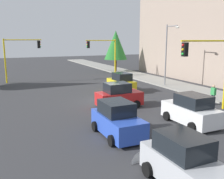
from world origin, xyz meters
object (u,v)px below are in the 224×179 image
object	(u,v)px
traffic_signal_far_right	(20,52)
car_yellow	(121,83)
traffic_signal_far_left	(103,50)
car_white	(191,111)
car_silver	(185,164)
car_blue	(117,120)
traffic_signal_near_left	(209,61)
street_lamp_curbside	(168,49)
car_red	(119,96)
tree_roadside_far	(116,45)
pedestrian_crossing	(213,94)

from	to	relation	value
traffic_signal_far_right	car_yellow	xyz separation A→B (m)	(10.57, 8.89, -2.98)
traffic_signal_far_left	car_white	distance (m)	22.19
car_silver	car_blue	size ratio (longest dim) A/B	0.97
traffic_signal_near_left	street_lamp_curbside	distance (m)	10.25
traffic_signal_near_left	car_red	size ratio (longest dim) A/B	1.51
traffic_signal_far_left	car_white	xyz separation A→B (m)	(21.79, -3.04, -2.92)
tree_roadside_far	car_yellow	world-z (taller)	tree_roadside_far
street_lamp_curbside	car_red	world-z (taller)	street_lamp_curbside
traffic_signal_far_left	car_yellow	size ratio (longest dim) A/B	1.44
traffic_signal_far_left	traffic_signal_far_right	world-z (taller)	traffic_signal_far_right
traffic_signal_far_left	car_red	distance (m)	17.14
car_yellow	pedestrian_crossing	size ratio (longest dim) A/B	2.20
street_lamp_curbside	tree_roadside_far	world-z (taller)	street_lamp_curbside
car_blue	car_yellow	bearing A→B (deg)	152.27
traffic_signal_far_right	car_yellow	size ratio (longest dim) A/B	1.46
traffic_signal_far_right	car_yellow	bearing A→B (deg)	40.07
street_lamp_curbside	tree_roadside_far	bearing A→B (deg)	178.81
car_red	car_white	world-z (taller)	same
car_red	car_blue	distance (m)	6.27
traffic_signal_near_left	car_yellow	distance (m)	10.18
car_red	car_silver	size ratio (longest dim) A/B	0.96
car_red	car_white	size ratio (longest dim) A/B	0.91
tree_roadside_far	car_silver	xyz separation A→B (m)	(31.22, -12.03, -3.55)
traffic_signal_far_right	street_lamp_curbside	bearing A→B (deg)	55.05
car_red	car_blue	xyz separation A→B (m)	(5.59, -2.83, 0.00)
traffic_signal_far_left	car_silver	world-z (taller)	traffic_signal_far_left
car_silver	pedestrian_crossing	world-z (taller)	car_silver
car_white	street_lamp_curbside	bearing A→B (deg)	149.98
street_lamp_curbside	pedestrian_crossing	xyz separation A→B (m)	(8.35, -1.51, -3.44)
pedestrian_crossing	car_white	bearing A→B (deg)	-58.99
tree_roadside_far	traffic_signal_far_right	bearing A→B (deg)	-75.22
car_silver	car_white	distance (m)	7.49
car_silver	tree_roadside_far	bearing A→B (deg)	158.93
pedestrian_crossing	car_red	bearing A→B (deg)	-110.24
tree_roadside_far	pedestrian_crossing	distance (m)	23.08
car_white	car_blue	bearing A→B (deg)	-92.15
car_red	street_lamp_curbside	bearing A→B (deg)	122.11
car_red	car_white	bearing A→B (deg)	22.16
tree_roadside_far	car_white	distance (m)	26.92
traffic_signal_near_left	car_silver	xyz separation A→B (m)	(7.22, -8.19, -2.97)
car_yellow	car_blue	bearing A→B (deg)	-27.73
car_blue	car_white	distance (m)	5.19
traffic_signal_far_left	car_yellow	xyz separation A→B (m)	(10.57, -2.43, -2.93)
traffic_signal_near_left	car_silver	world-z (taller)	traffic_signal_near_left
tree_roadside_far	car_white	xyz separation A→B (m)	(25.79, -6.89, -3.54)
traffic_signal_near_left	car_yellow	bearing A→B (deg)	-165.52
traffic_signal_near_left	car_silver	bearing A→B (deg)	-48.60
car_blue	pedestrian_crossing	distance (m)	10.65
traffic_signal_far_right	car_blue	world-z (taller)	traffic_signal_far_right
street_lamp_curbside	car_blue	xyz separation A→B (m)	(11.20, -11.77, -3.45)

